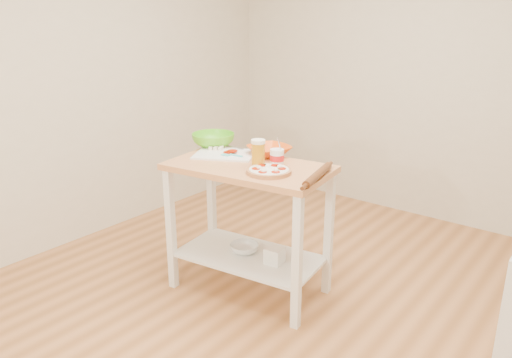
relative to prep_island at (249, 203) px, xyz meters
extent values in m
cube|color=#B57643|center=(0.34, -0.19, -0.65)|extent=(4.00, 4.50, 0.02)
cube|color=beige|center=(0.34, 2.07, 0.71)|extent=(4.00, 0.02, 2.70)
cube|color=beige|center=(-1.67, -0.19, 0.71)|extent=(0.02, 4.50, 2.70)
cube|color=tan|center=(0.00, 0.00, 0.24)|extent=(1.10, 0.70, 0.04)
cube|color=white|center=(0.00, 0.00, -0.39)|extent=(1.02, 0.63, 0.02)
cube|color=white|center=(-0.44, -0.30, -0.21)|extent=(0.06, 0.06, 0.86)
cube|color=white|center=(-0.50, 0.17, -0.21)|extent=(0.06, 0.06, 0.86)
cube|color=white|center=(0.50, -0.17, -0.21)|extent=(0.06, 0.06, 0.86)
cube|color=white|center=(0.44, 0.30, -0.21)|extent=(0.06, 0.06, 0.86)
cylinder|color=tan|center=(0.21, -0.06, 0.27)|extent=(0.27, 0.27, 0.02)
cylinder|color=tan|center=(0.21, -0.06, 0.28)|extent=(0.27, 0.27, 0.01)
cylinder|color=white|center=(0.21, -0.06, 0.28)|extent=(0.24, 0.24, 0.01)
cylinder|color=#A01400|center=(0.27, -0.01, 0.29)|extent=(0.05, 0.05, 0.01)
cylinder|color=#A01400|center=(0.20, 0.02, 0.29)|extent=(0.05, 0.05, 0.01)
cylinder|color=#A01400|center=(0.13, -0.03, 0.29)|extent=(0.05, 0.05, 0.01)
cylinder|color=#A01400|center=(0.15, -0.11, 0.29)|extent=(0.05, 0.05, 0.01)
cylinder|color=#A01400|center=(0.22, -0.14, 0.29)|extent=(0.05, 0.05, 0.01)
cylinder|color=#A01400|center=(0.28, -0.09, 0.29)|extent=(0.05, 0.05, 0.01)
sphere|color=white|center=(0.24, 0.00, 0.29)|extent=(0.03, 0.03, 0.03)
sphere|color=white|center=(0.17, -0.03, 0.29)|extent=(0.03, 0.03, 0.03)
sphere|color=white|center=(0.15, -0.09, 0.29)|extent=(0.03, 0.03, 0.03)
sphere|color=white|center=(0.22, -0.12, 0.29)|extent=(0.03, 0.03, 0.03)
sphere|color=white|center=(0.27, -0.07, 0.29)|extent=(0.03, 0.03, 0.03)
plane|color=#0D580D|center=(0.26, -0.04, 0.29)|extent=(0.03, 0.03, 0.00)
plane|color=#0D580D|center=(0.22, 0.01, 0.29)|extent=(0.03, 0.03, 0.00)
plane|color=#0D580D|center=(0.14, -0.01, 0.29)|extent=(0.03, 0.03, 0.00)
plane|color=#0D580D|center=(0.16, -0.08, 0.29)|extent=(0.03, 0.03, 0.00)
cube|color=white|center=(-0.27, 0.08, 0.26)|extent=(0.49, 0.45, 0.01)
cube|color=#F4EACC|center=(-0.41, 0.09, 0.28)|extent=(0.03, 0.03, 0.02)
cube|color=#F4EACC|center=(-0.38, 0.10, 0.28)|extent=(0.03, 0.03, 0.02)
cube|color=#F4EACC|center=(-0.35, 0.12, 0.28)|extent=(0.03, 0.03, 0.02)
cube|color=#F4EACC|center=(-0.43, 0.12, 0.28)|extent=(0.03, 0.03, 0.02)
cube|color=#F4EACC|center=(-0.40, 0.13, 0.28)|extent=(0.03, 0.03, 0.02)
cube|color=#F4EACC|center=(-0.37, 0.15, 0.28)|extent=(0.03, 0.03, 0.02)
cylinder|color=#A01400|center=(-0.27, 0.11, 0.27)|extent=(0.07, 0.07, 0.01)
cylinder|color=#A01400|center=(-0.25, 0.11, 0.28)|extent=(0.07, 0.07, 0.01)
cylinder|color=#A01400|center=(-0.24, 0.12, 0.29)|extent=(0.07, 0.07, 0.01)
cube|color=#47CDCD|center=(-0.24, 0.05, 0.27)|extent=(0.06, 0.04, 0.01)
cylinder|color=#47CDCD|center=(-0.17, 0.08, 0.28)|extent=(0.10, 0.02, 0.01)
cube|color=silver|center=(-0.33, 0.23, 0.27)|extent=(0.18, 0.03, 0.00)
cube|color=black|center=(-0.46, 0.22, 0.28)|extent=(0.10, 0.02, 0.01)
imported|color=#DB5111|center=(-0.03, 0.26, 0.29)|extent=(0.34, 0.34, 0.07)
imported|color=#58C01E|center=(-0.50, 0.21, 0.31)|extent=(0.31, 0.31, 0.10)
cylinder|color=#C28012|center=(0.08, 0.00, 0.34)|extent=(0.08, 0.08, 0.16)
cylinder|color=white|center=(0.08, 0.00, 0.43)|extent=(0.09, 0.09, 0.02)
cylinder|color=white|center=(0.15, 0.09, 0.31)|extent=(0.09, 0.09, 0.11)
cylinder|color=red|center=(0.15, 0.09, 0.31)|extent=(0.09, 0.09, 0.04)
cylinder|color=silver|center=(0.17, 0.09, 0.40)|extent=(0.01, 0.06, 0.11)
cylinder|color=brown|center=(0.50, 0.02, 0.28)|extent=(0.14, 0.41, 0.05)
imported|color=silver|center=(-0.05, 0.01, -0.35)|extent=(0.21, 0.21, 0.06)
cube|color=white|center=(0.20, 0.01, -0.33)|extent=(0.12, 0.12, 0.11)
camera|label=1|loc=(1.93, -2.37, 1.18)|focal=35.00mm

